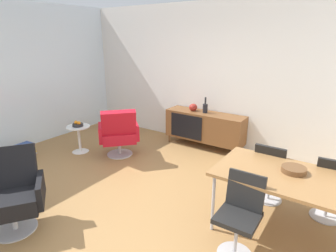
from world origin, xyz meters
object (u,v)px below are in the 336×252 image
(vase_cobalt, at_px, (193,107))
(dining_chair_back_left, at_px, (270,170))
(dining_chair_front_left, at_px, (240,213))
(magazine_stack, at_px, (22,151))
(dining_table, at_px, (292,180))
(sideboard, at_px, (205,126))
(side_table_round, at_px, (79,136))
(lounge_chair_red, at_px, (119,132))
(wooden_bowl_on_table, at_px, (294,170))
(fruit_bowl, at_px, (78,124))
(armchair_black_shell, at_px, (10,191))
(vase_sculptural_dark, at_px, (205,108))
(dining_chair_back_right, at_px, (332,186))

(vase_cobalt, height_order, dining_chair_back_left, vase_cobalt)
(dining_chair_front_left, xyz_separation_m, magazine_stack, (-4.18, 0.03, -0.35))
(vase_cobalt, bearing_deg, dining_table, -39.27)
(sideboard, xyz_separation_m, side_table_round, (-1.89, -1.59, -0.12))
(side_table_round, bearing_deg, lounge_chair_red, 19.93)
(wooden_bowl_on_table, height_order, magazine_stack, wooden_bowl_on_table)
(fruit_bowl, xyz_separation_m, magazine_stack, (-0.67, -0.78, -0.44))
(dining_chair_back_left, relative_size, dining_chair_front_left, 1.00)
(sideboard, height_order, armchair_black_shell, armchair_black_shell)
(side_table_round, relative_size, fruit_bowl, 2.60)
(vase_sculptural_dark, relative_size, dining_table, 0.19)
(fruit_bowl, distance_m, magazine_stack, 1.12)
(wooden_bowl_on_table, bearing_deg, side_table_round, 177.75)
(lounge_chair_red, xyz_separation_m, side_table_round, (-0.79, -0.29, -0.15))
(vase_cobalt, xyz_separation_m, dining_table, (2.25, -1.84, -0.09))
(vase_cobalt, relative_size, armchair_black_shell, 0.17)
(sideboard, bearing_deg, dining_chair_back_right, -28.73)
(dining_chair_front_left, relative_size, armchair_black_shell, 0.90)
(dining_chair_front_left, distance_m, side_table_round, 3.61)
(vase_sculptural_dark, xyz_separation_m, dining_chair_back_left, (1.63, -1.28, -0.35))
(vase_cobalt, relative_size, side_table_round, 0.32)
(dining_chair_back_left, bearing_deg, dining_chair_front_left, -90.05)
(dining_chair_back_right, xyz_separation_m, armchair_black_shell, (-3.02, -2.21, -0.00))
(vase_cobalt, height_order, vase_sculptural_dark, vase_sculptural_dark)
(lounge_chair_red, height_order, magazine_stack, lounge_chair_red)
(vase_sculptural_dark, height_order, wooden_bowl_on_table, vase_sculptural_dark)
(dining_chair_front_left, height_order, lounge_chair_red, lounge_chair_red)
(sideboard, bearing_deg, vase_sculptural_dark, 155.71)
(wooden_bowl_on_table, bearing_deg, sideboard, 138.47)
(fruit_bowl, bearing_deg, sideboard, 40.10)
(sideboard, bearing_deg, vase_cobalt, 179.60)
(dining_chair_back_right, distance_m, lounge_chair_red, 3.43)
(dining_table, bearing_deg, armchair_black_shell, -148.20)
(vase_cobalt, height_order, fruit_bowl, vase_cobalt)
(sideboard, height_order, magazine_stack, sideboard)
(vase_sculptural_dark, relative_size, magazine_stack, 0.76)
(vase_cobalt, height_order, wooden_bowl_on_table, vase_cobalt)
(dining_table, relative_size, dining_chair_front_left, 1.87)
(vase_sculptural_dark, height_order, dining_table, vase_sculptural_dark)
(sideboard, distance_m, dining_chair_front_left, 2.89)
(fruit_bowl, bearing_deg, wooden_bowl_on_table, -2.23)
(vase_cobalt, distance_m, dining_table, 2.91)
(lounge_chair_red, distance_m, side_table_round, 0.85)
(magazine_stack, bearing_deg, armchair_black_shell, -31.04)
(wooden_bowl_on_table, bearing_deg, lounge_chair_red, 171.88)
(sideboard, xyz_separation_m, wooden_bowl_on_table, (1.96, -1.74, 0.33))
(vase_cobalt, distance_m, wooden_bowl_on_table, 2.83)
(wooden_bowl_on_table, distance_m, dining_chair_back_left, 0.65)
(dining_table, bearing_deg, dining_chair_front_left, -122.11)
(wooden_bowl_on_table, height_order, lounge_chair_red, lounge_chair_red)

